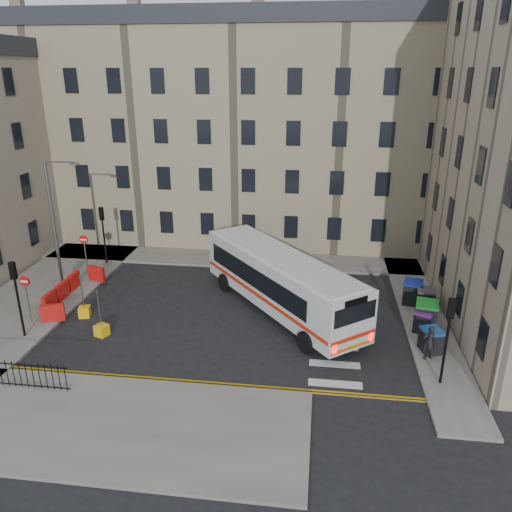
% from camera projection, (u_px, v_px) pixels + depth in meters
% --- Properties ---
extents(ground, '(120.00, 120.00, 0.00)m').
position_uv_depth(ground, '(262.00, 317.00, 28.29)').
color(ground, black).
rests_on(ground, ground).
extents(pavement_north, '(36.00, 3.20, 0.15)m').
position_uv_depth(pavement_north, '(196.00, 257.00, 36.98)').
color(pavement_north, slate).
rests_on(pavement_north, ground).
extents(pavement_east, '(2.40, 26.00, 0.15)m').
position_uv_depth(pavement_east, '(414.00, 294.00, 30.88)').
color(pavement_east, slate).
rests_on(pavement_east, ground).
extents(pavement_west, '(6.00, 22.00, 0.15)m').
position_uv_depth(pavement_west, '(40.00, 294.00, 30.90)').
color(pavement_west, slate).
rests_on(pavement_west, ground).
extents(pavement_sw, '(20.00, 6.00, 0.15)m').
position_uv_depth(pavement_sw, '(58.00, 420.00, 19.83)').
color(pavement_sw, slate).
rests_on(pavement_sw, ground).
extents(terrace_north, '(38.30, 10.80, 17.20)m').
position_uv_depth(terrace_north, '(200.00, 129.00, 40.50)').
color(terrace_north, gray).
rests_on(terrace_north, ground).
extents(traffic_light_east, '(0.28, 0.22, 4.10)m').
position_uv_depth(traffic_light_east, '(448.00, 328.00, 21.13)').
color(traffic_light_east, black).
rests_on(traffic_light_east, pavement_east).
extents(traffic_light_nw, '(0.28, 0.22, 4.10)m').
position_uv_depth(traffic_light_nw, '(103.00, 226.00, 34.78)').
color(traffic_light_nw, black).
rests_on(traffic_light_nw, pavement_west).
extents(traffic_light_sw, '(0.28, 0.22, 4.10)m').
position_uv_depth(traffic_light_sw, '(16.00, 288.00, 25.03)').
color(traffic_light_sw, black).
rests_on(traffic_light_sw, pavement_west).
extents(streetlamp, '(0.50, 0.22, 8.14)m').
position_uv_depth(streetlamp, '(54.00, 224.00, 30.21)').
color(streetlamp, '#595B5E').
rests_on(streetlamp, pavement_west).
extents(no_entry_north, '(0.60, 0.08, 3.00)m').
position_uv_depth(no_entry_north, '(85.00, 246.00, 33.26)').
color(no_entry_north, '#595B5E').
rests_on(no_entry_north, pavement_west).
extents(no_entry_south, '(0.60, 0.08, 3.00)m').
position_uv_depth(no_entry_south, '(26.00, 289.00, 26.76)').
color(no_entry_south, '#595B5E').
rests_on(no_entry_south, pavement_west).
extents(roadworks_barriers, '(1.66, 6.26, 1.00)m').
position_uv_depth(roadworks_barriers, '(68.00, 291.00, 29.97)').
color(roadworks_barriers, red).
rests_on(roadworks_barriers, pavement_west).
extents(bus, '(9.96, 11.48, 3.39)m').
position_uv_depth(bus, '(280.00, 280.00, 28.26)').
color(bus, silver).
rests_on(bus, ground).
extents(wheelie_bin_a, '(1.22, 1.31, 1.18)m').
position_uv_depth(wheelie_bin_a, '(431.00, 340.00, 24.35)').
color(wheelie_bin_a, black).
rests_on(wheelie_bin_a, pavement_east).
extents(wheelie_bin_b, '(1.26, 1.33, 1.15)m').
position_uv_depth(wheelie_bin_b, '(424.00, 321.00, 26.24)').
color(wheelie_bin_b, black).
rests_on(wheelie_bin_b, pavement_east).
extents(wheelie_bin_c, '(1.40, 1.53, 1.45)m').
position_uv_depth(wheelie_bin_c, '(426.00, 315.00, 26.57)').
color(wheelie_bin_c, black).
rests_on(wheelie_bin_c, pavement_east).
extents(wheelie_bin_d, '(1.11, 1.25, 1.27)m').
position_uv_depth(wheelie_bin_d, '(425.00, 299.00, 28.58)').
color(wheelie_bin_d, black).
rests_on(wheelie_bin_d, pavement_east).
extents(wheelie_bin_e, '(1.33, 1.45, 1.36)m').
position_uv_depth(wheelie_bin_e, '(413.00, 292.00, 29.40)').
color(wheelie_bin_e, black).
rests_on(wheelie_bin_e, pavement_east).
extents(pedestrian, '(0.75, 0.63, 1.75)m').
position_uv_depth(pedestrian, '(429.00, 342.00, 23.61)').
color(pedestrian, black).
rests_on(pedestrian, pavement_east).
extents(bollard_yellow, '(0.78, 0.78, 0.60)m').
position_uv_depth(bollard_yellow, '(102.00, 330.00, 26.19)').
color(bollard_yellow, yellow).
rests_on(bollard_yellow, ground).
extents(bollard_chevron, '(0.73, 0.73, 0.60)m').
position_uv_depth(bollard_chevron, '(85.00, 312.00, 28.18)').
color(bollard_chevron, yellow).
rests_on(bollard_chevron, ground).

